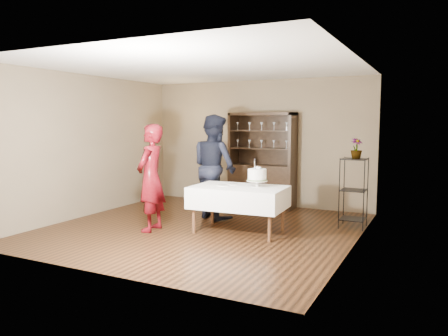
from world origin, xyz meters
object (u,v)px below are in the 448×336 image
(cake_table, at_px, (239,197))
(cake, at_px, (257,176))
(china_hutch, at_px, (262,176))
(potted_plant, at_px, (356,149))
(man, at_px, (214,167))
(plant_etagere, at_px, (354,190))
(woman, at_px, (151,178))

(cake_table, xyz_separation_m, cake, (0.28, 0.10, 0.36))
(china_hutch, relative_size, potted_plant, 5.79)
(china_hutch, xyz_separation_m, man, (-0.40, -1.42, 0.31))
(china_hutch, relative_size, plant_etagere, 1.67)
(cake_table, bearing_deg, china_hutch, 101.69)
(china_hutch, height_order, woman, china_hutch)
(china_hutch, relative_size, man, 1.03)
(china_hutch, xyz_separation_m, plant_etagere, (2.08, -1.05, -0.01))
(plant_etagere, distance_m, man, 2.53)
(potted_plant, bearing_deg, man, -172.68)
(man, distance_m, cake, 1.33)
(woman, bearing_deg, plant_etagere, 111.61)
(china_hutch, distance_m, cake_table, 2.25)
(cake_table, bearing_deg, man, 137.65)
(potted_plant, bearing_deg, china_hutch, 152.61)
(cake, bearing_deg, plant_etagere, 37.84)
(china_hutch, distance_m, cake, 2.24)
(plant_etagere, distance_m, cake_table, 1.99)
(man, bearing_deg, woman, 97.99)
(cake_table, distance_m, man, 1.23)
(cake, relative_size, potted_plant, 1.34)
(cake_table, distance_m, potted_plant, 2.14)
(plant_etagere, xyz_separation_m, man, (-2.48, -0.37, 0.32))
(potted_plant, bearing_deg, plant_etagere, 126.67)
(cake_table, relative_size, woman, 0.88)
(plant_etagere, height_order, cake_table, plant_etagere)
(woman, bearing_deg, cake_table, 104.09)
(plant_etagere, relative_size, man, 0.62)
(cake, xyz_separation_m, potted_plant, (1.38, 1.00, 0.42))
(woman, distance_m, man, 1.42)
(cake_table, xyz_separation_m, man, (-0.86, 0.78, 0.39))
(cake, bearing_deg, woman, -158.12)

